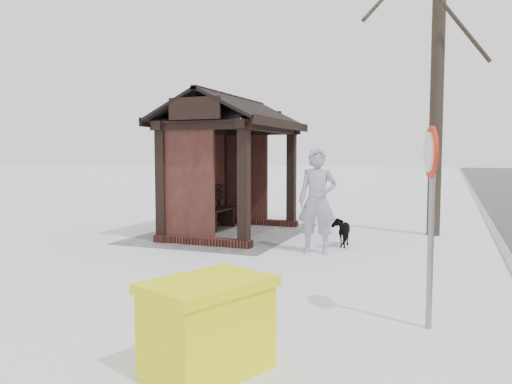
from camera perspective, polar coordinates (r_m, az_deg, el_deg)
ground at (r=11.27m, az=-2.64°, el=-4.82°), size 120.00×120.00×0.00m
kerb at (r=10.36m, az=26.53°, el=-6.04°), size 120.00×0.15×0.06m
trampled_patch at (r=11.36m, az=-3.57°, el=-4.72°), size 4.20×3.20×0.02m
bus_shelter at (r=11.20m, az=-3.43°, el=6.23°), size 3.60×2.40×3.09m
pedestrian at (r=9.07m, az=7.03°, el=-1.02°), size 0.54×0.75×1.91m
dog at (r=9.90m, az=9.71°, el=-4.43°), size 0.73×0.40×0.59m
grit_bin at (r=4.24m, az=-5.54°, el=-14.99°), size 1.21×1.04×0.78m
road_sign at (r=5.35m, az=19.32°, el=1.17°), size 0.52×0.16×2.09m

